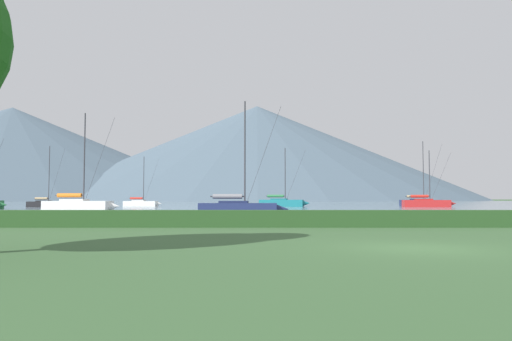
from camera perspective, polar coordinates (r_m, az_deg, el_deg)
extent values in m
plane|color=#385B33|center=(15.91, 18.17, -8.47)|extent=(1000.00, 1000.00, 0.00)
cube|color=gray|center=(152.16, 2.03, -3.74)|extent=(320.00, 246.00, 0.00)
cube|color=#284C23|center=(26.54, 10.78, -5.43)|extent=(80.00, 1.20, 0.88)
cube|color=navy|center=(98.96, 18.51, -3.54)|extent=(7.69, 3.50, 1.17)
cone|color=navy|center=(99.84, 20.90, -3.49)|extent=(1.39, 1.15, 0.99)
cube|color=#1B2449|center=(98.88, 18.26, -3.30)|extent=(2.97, 2.13, 0.74)
cylinder|color=#333338|center=(99.20, 18.81, -0.14)|extent=(0.15, 0.15, 11.65)
cylinder|color=#333338|center=(98.77, 17.90, -2.85)|extent=(3.33, 0.57, 0.13)
cylinder|color=tan|center=(98.77, 17.90, -2.85)|extent=(2.88, 0.84, 0.47)
cylinder|color=#333338|center=(99.54, 19.80, -0.30)|extent=(3.50, 0.50, 11.07)
cube|color=white|center=(94.02, -12.88, -3.72)|extent=(6.20, 2.65, 0.95)
cone|color=white|center=(92.98, -10.86, -3.75)|extent=(1.11, 0.90, 0.80)
cube|color=silver|center=(94.13, -13.07, -3.51)|extent=(2.37, 1.66, 0.60)
cylinder|color=#333338|center=(93.91, -12.55, -1.07)|extent=(0.12, 0.12, 8.63)
cylinder|color=#333338|center=(94.29, -13.35, -3.11)|extent=(2.71, 0.37, 0.10)
cylinder|color=red|center=(94.29, -13.35, -3.11)|extent=(2.33, 0.61, 0.38)
cylinder|color=#333338|center=(93.47, -11.72, -1.20)|extent=(2.85, 0.31, 8.21)
cube|color=#19707A|center=(88.17, 3.13, -3.75)|extent=(8.04, 4.08, 1.21)
cone|color=#19707A|center=(87.64, 5.98, -3.75)|extent=(1.49, 1.26, 1.03)
cube|color=#16646E|center=(88.23, 2.85, -3.47)|extent=(3.16, 2.36, 0.77)
cylinder|color=#333338|center=(88.16, 3.55, -0.55)|extent=(0.15, 0.15, 9.74)
cylinder|color=#333338|center=(88.33, 2.44, -2.94)|extent=(3.41, 0.81, 0.13)
cylinder|color=#2D7542|center=(88.33, 2.44, -2.94)|extent=(2.97, 1.05, 0.48)
cylinder|color=#333338|center=(87.92, 4.72, -0.70)|extent=(3.58, 0.75, 9.26)
cone|color=#236B38|center=(75.41, -26.84, -3.53)|extent=(1.33, 1.07, 0.99)
cube|color=black|center=(89.79, -22.76, -3.59)|extent=(6.20, 3.14, 0.93)
cone|color=black|center=(87.93, -20.93, -3.64)|extent=(1.15, 0.97, 0.79)
cube|color=black|center=(89.97, -22.93, -3.37)|extent=(2.43, 1.82, 0.59)
cylinder|color=#333338|center=(89.58, -22.43, -0.48)|extent=(0.12, 0.12, 9.66)
cylinder|color=#333338|center=(90.25, -23.18, -2.96)|extent=(2.63, 0.62, 0.10)
cylinder|color=tan|center=(90.25, -23.18, -2.96)|extent=(2.29, 0.81, 0.37)
cylinder|color=#333338|center=(88.80, -21.68, -0.63)|extent=(2.76, 0.57, 9.18)
cube|color=red|center=(87.84, 19.09, -3.60)|extent=(7.67, 3.21, 1.17)
cone|color=red|center=(88.95, 21.77, -3.54)|extent=(1.36, 1.11, 1.00)
cube|color=#A52020|center=(87.73, 18.82, -3.32)|extent=(2.92, 2.03, 0.75)
cylinder|color=#333338|center=(88.06, 19.45, -0.68)|extent=(0.15, 0.15, 8.85)
cylinder|color=#333338|center=(87.59, 18.42, -2.81)|extent=(3.36, 0.42, 0.13)
cylinder|color=red|center=(87.59, 18.42, -2.81)|extent=(2.89, 0.72, 0.47)
cylinder|color=#333338|center=(88.50, 20.55, -0.81)|extent=(3.54, 0.34, 8.42)
cube|color=navy|center=(43.81, -1.86, -4.44)|extent=(6.88, 2.65, 1.07)
cone|color=navy|center=(43.66, 3.22, -4.45)|extent=(1.20, 0.96, 0.91)
cube|color=#1B2449|center=(43.84, -2.37, -3.94)|extent=(2.59, 1.75, 0.68)
cylinder|color=#333338|center=(43.93, -1.10, 1.84)|extent=(0.14, 0.14, 9.52)
cylinder|color=#333338|center=(43.89, -3.09, -2.99)|extent=(3.05, 0.26, 0.12)
cylinder|color=gray|center=(43.89, -3.09, -2.99)|extent=(2.61, 0.55, 0.43)
cylinder|color=#333338|center=(43.82, 0.99, 1.54)|extent=(3.22, 0.18, 9.05)
cube|color=white|center=(60.48, -19.52, -3.86)|extent=(7.70, 3.28, 1.18)
cone|color=white|center=(58.79, -15.74, -3.95)|extent=(1.37, 1.12, 1.00)
cube|color=silver|center=(60.66, -19.88, -3.45)|extent=(2.94, 2.06, 0.75)
cylinder|color=#333338|center=(60.37, -18.87, 1.24)|extent=(0.15, 0.15, 10.66)
cylinder|color=#333338|center=(60.93, -20.39, -2.68)|extent=(3.37, 0.45, 0.13)
cylinder|color=orange|center=(60.93, -20.39, -2.68)|extent=(2.90, 0.74, 0.47)
cylinder|color=#333338|center=(59.64, -17.34, 1.01)|extent=(3.55, 0.38, 10.13)
cone|color=#4C6070|center=(364.04, 0.30, 2.03)|extent=(312.01, 312.01, 69.03)
cone|color=#4C6070|center=(406.18, -26.05, 1.75)|extent=(331.44, 331.44, 68.13)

